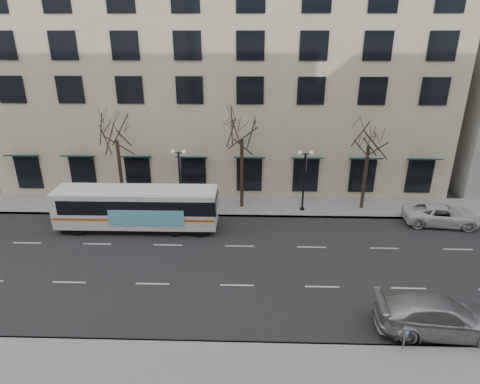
{
  "coord_description": "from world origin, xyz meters",
  "views": [
    {
      "loc": [
        0.77,
        -22.05,
        13.96
      ],
      "look_at": [
        0.04,
        2.46,
        4.0
      ],
      "focal_mm": 30.0,
      "sensor_mm": 36.0,
      "label": 1
    }
  ],
  "objects_px": {
    "lamp_post_left": "(180,177)",
    "city_bus": "(138,207)",
    "tree_far_mid": "(242,127)",
    "silver_car": "(440,316)",
    "tree_far_right": "(370,134)",
    "pay_station": "(405,334)",
    "lamp_post_right": "(304,178)",
    "tree_far_left": "(115,129)",
    "white_pickup": "(442,215)"
  },
  "relations": [
    {
      "from": "tree_far_mid",
      "to": "silver_car",
      "type": "height_order",
      "value": "tree_far_mid"
    },
    {
      "from": "tree_far_left",
      "to": "pay_station",
      "type": "distance_m",
      "value": 24.73
    },
    {
      "from": "tree_far_right",
      "to": "tree_far_left",
      "type": "bearing_deg",
      "value": 180.0
    },
    {
      "from": "lamp_post_left",
      "to": "city_bus",
      "type": "bearing_deg",
      "value": -126.74
    },
    {
      "from": "white_pickup",
      "to": "pay_station",
      "type": "height_order",
      "value": "white_pickup"
    },
    {
      "from": "lamp_post_left",
      "to": "white_pickup",
      "type": "bearing_deg",
      "value": -5.6
    },
    {
      "from": "city_bus",
      "to": "silver_car",
      "type": "height_order",
      "value": "city_bus"
    },
    {
      "from": "tree_far_mid",
      "to": "pay_station",
      "type": "distance_m",
      "value": 18.87
    },
    {
      "from": "tree_far_left",
      "to": "city_bus",
      "type": "distance_m",
      "value": 6.84
    },
    {
      "from": "tree_far_right",
      "to": "silver_car",
      "type": "xyz_separation_m",
      "value": [
        0.11,
        -14.65,
        -5.52
      ]
    },
    {
      "from": "city_bus",
      "to": "tree_far_right",
      "type": "bearing_deg",
      "value": 12.85
    },
    {
      "from": "tree_far_right",
      "to": "pay_station",
      "type": "height_order",
      "value": "tree_far_right"
    },
    {
      "from": "lamp_post_left",
      "to": "white_pickup",
      "type": "distance_m",
      "value": 20.61
    },
    {
      "from": "lamp_post_left",
      "to": "city_bus",
      "type": "distance_m",
      "value": 4.49
    },
    {
      "from": "lamp_post_right",
      "to": "city_bus",
      "type": "height_order",
      "value": "lamp_post_right"
    },
    {
      "from": "tree_far_right",
      "to": "white_pickup",
      "type": "xyz_separation_m",
      "value": [
        5.41,
        -2.6,
        -5.64
      ]
    },
    {
      "from": "tree_far_mid",
      "to": "pay_station",
      "type": "height_order",
      "value": "tree_far_mid"
    },
    {
      "from": "pay_station",
      "to": "silver_car",
      "type": "bearing_deg",
      "value": 12.38
    },
    {
      "from": "tree_far_mid",
      "to": "white_pickup",
      "type": "relative_size",
      "value": 1.52
    },
    {
      "from": "city_bus",
      "to": "white_pickup",
      "type": "bearing_deg",
      "value": 3.47
    },
    {
      "from": "tree_far_left",
      "to": "silver_car",
      "type": "height_order",
      "value": "tree_far_left"
    },
    {
      "from": "city_bus",
      "to": "pay_station",
      "type": "xyz_separation_m",
      "value": [
        15.49,
        -12.03,
        -0.72
      ]
    },
    {
      "from": "tree_far_mid",
      "to": "tree_far_right",
      "type": "bearing_deg",
      "value": -0.0
    },
    {
      "from": "tree_far_mid",
      "to": "lamp_post_left",
      "type": "relative_size",
      "value": 1.64
    },
    {
      "from": "tree_far_left",
      "to": "white_pickup",
      "type": "bearing_deg",
      "value": -5.84
    },
    {
      "from": "tree_far_right",
      "to": "pay_station",
      "type": "xyz_separation_m",
      "value": [
        -2.1,
        -16.1,
        -5.38
      ]
    },
    {
      "from": "tree_far_left",
      "to": "silver_car",
      "type": "xyz_separation_m",
      "value": [
        20.11,
        -14.65,
        -5.8
      ]
    },
    {
      "from": "silver_car",
      "to": "white_pickup",
      "type": "bearing_deg",
      "value": -20.8
    },
    {
      "from": "tree_far_left",
      "to": "silver_car",
      "type": "bearing_deg",
      "value": -36.08
    },
    {
      "from": "tree_far_left",
      "to": "silver_car",
      "type": "distance_m",
      "value": 25.54
    },
    {
      "from": "tree_far_left",
      "to": "tree_far_right",
      "type": "bearing_deg",
      "value": 0.0
    },
    {
      "from": "tree_far_right",
      "to": "white_pickup",
      "type": "relative_size",
      "value": 1.43
    },
    {
      "from": "city_bus",
      "to": "white_pickup",
      "type": "relative_size",
      "value": 2.12
    },
    {
      "from": "tree_far_mid",
      "to": "white_pickup",
      "type": "height_order",
      "value": "tree_far_mid"
    },
    {
      "from": "white_pickup",
      "to": "pay_station",
      "type": "bearing_deg",
      "value": 157.0
    },
    {
      "from": "tree_far_right",
      "to": "white_pickup",
      "type": "bearing_deg",
      "value": -25.66
    },
    {
      "from": "tree_far_left",
      "to": "tree_far_right",
      "type": "relative_size",
      "value": 1.03
    },
    {
      "from": "tree_far_mid",
      "to": "lamp_post_right",
      "type": "bearing_deg",
      "value": -6.83
    },
    {
      "from": "tree_far_left",
      "to": "city_bus",
      "type": "relative_size",
      "value": 0.7
    },
    {
      "from": "city_bus",
      "to": "pay_station",
      "type": "relative_size",
      "value": 9.65
    },
    {
      "from": "lamp_post_right",
      "to": "city_bus",
      "type": "bearing_deg",
      "value": -164.58
    },
    {
      "from": "lamp_post_left",
      "to": "white_pickup",
      "type": "height_order",
      "value": "lamp_post_left"
    },
    {
      "from": "tree_far_mid",
      "to": "lamp_post_left",
      "type": "height_order",
      "value": "tree_far_mid"
    },
    {
      "from": "tree_far_left",
      "to": "lamp_post_right",
      "type": "height_order",
      "value": "tree_far_left"
    },
    {
      "from": "lamp_post_right",
      "to": "white_pickup",
      "type": "bearing_deg",
      "value": -10.88
    },
    {
      "from": "pay_station",
      "to": "tree_far_left",
      "type": "bearing_deg",
      "value": 117.04
    },
    {
      "from": "lamp_post_left",
      "to": "pay_station",
      "type": "distance_m",
      "value": 20.25
    },
    {
      "from": "silver_car",
      "to": "lamp_post_right",
      "type": "bearing_deg",
      "value": 22.9
    },
    {
      "from": "tree_far_left",
      "to": "white_pickup",
      "type": "height_order",
      "value": "tree_far_left"
    },
    {
      "from": "city_bus",
      "to": "silver_car",
      "type": "bearing_deg",
      "value": -31.07
    }
  ]
}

